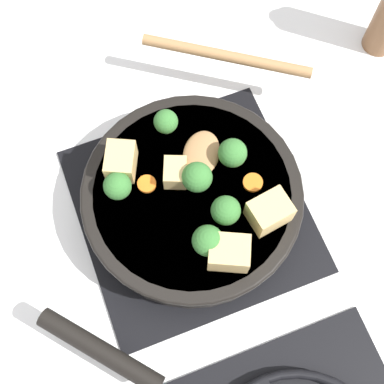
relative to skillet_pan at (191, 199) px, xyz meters
name	(u,v)px	position (x,y,z in m)	size (l,w,h in m)	color
ground_plane	(192,211)	(0.00, 0.00, -0.05)	(2.40, 2.40, 0.00)	white
front_burner_grate	(192,208)	(0.00, 0.00, -0.04)	(0.31, 0.31, 0.03)	black
skillet_pan	(191,199)	(0.00, 0.00, 0.00)	(0.38, 0.36, 0.05)	black
wooden_spoon	(216,96)	(-0.08, -0.12, 0.03)	(0.23, 0.25, 0.02)	#A87A4C
tofu_cube_center_large	(175,173)	(0.01, -0.03, 0.04)	(0.04, 0.03, 0.03)	#DBB770
tofu_cube_near_handle	(229,253)	(-0.01, 0.09, 0.04)	(0.05, 0.04, 0.04)	#DBB770
tofu_cube_east_chunk	(121,161)	(0.07, -0.07, 0.04)	(0.05, 0.04, 0.04)	#DBB770
tofu_cube_west_chunk	(269,212)	(-0.08, 0.06, 0.04)	(0.05, 0.04, 0.04)	#DBB770
broccoli_floret_near_spoon	(166,122)	(0.00, -0.10, 0.04)	(0.03, 0.03, 0.04)	#709956
broccoli_floret_center_top	(226,211)	(-0.03, 0.04, 0.05)	(0.04, 0.04, 0.04)	#709956
broccoli_floret_east_rim	(197,177)	(-0.01, -0.01, 0.05)	(0.04, 0.04, 0.05)	#709956
broccoli_floret_west_rim	(208,241)	(0.01, 0.07, 0.05)	(0.04, 0.04, 0.05)	#709956
broccoli_floret_north_edge	(232,153)	(-0.07, -0.02, 0.05)	(0.04, 0.04, 0.05)	#709956
broccoli_floret_south_cluster	(118,186)	(0.09, -0.03, 0.05)	(0.04, 0.04, 0.04)	#709956
carrot_slice_orange_thin	(253,183)	(-0.08, 0.02, 0.02)	(0.03, 0.03, 0.01)	orange
carrot_slice_near_center	(147,184)	(0.05, -0.03, 0.02)	(0.02, 0.02, 0.01)	orange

